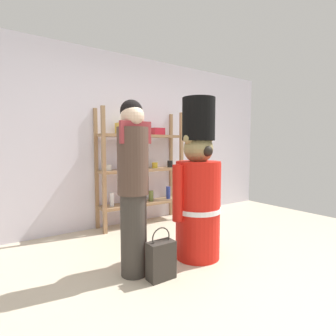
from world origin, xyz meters
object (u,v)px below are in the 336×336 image
(merchandise_shelf, at_px, (141,167))
(shopping_bag, at_px, (161,260))
(teddy_bear_guard, at_px, (198,190))
(person_shopper, at_px, (133,182))

(merchandise_shelf, xyz_separation_m, shopping_bag, (-0.73, -1.66, -0.72))
(teddy_bear_guard, height_order, shopping_bag, teddy_bear_guard)
(person_shopper, height_order, shopping_bag, person_shopper)
(merchandise_shelf, bearing_deg, person_shopper, -121.74)
(teddy_bear_guard, bearing_deg, merchandise_shelf, 85.03)
(shopping_bag, bearing_deg, teddy_bear_guard, 16.73)
(shopping_bag, bearing_deg, merchandise_shelf, 66.33)
(merchandise_shelf, relative_size, teddy_bear_guard, 1.02)
(teddy_bear_guard, relative_size, person_shopper, 1.05)
(merchandise_shelf, xyz_separation_m, person_shopper, (-0.89, -1.44, -0.01))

